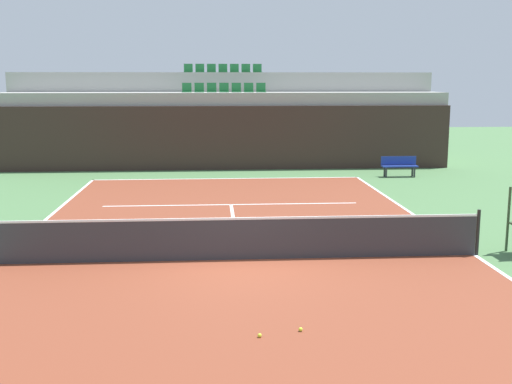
# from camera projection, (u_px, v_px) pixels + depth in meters

# --- Properties ---
(ground_plane) EXTENTS (80.00, 80.00, 0.00)m
(ground_plane) POSITION_uv_depth(u_px,v_px,m) (240.00, 260.00, 14.25)
(ground_plane) COLOR #477042
(court_surface) EXTENTS (11.00, 24.00, 0.01)m
(court_surface) POSITION_uv_depth(u_px,v_px,m) (240.00, 260.00, 14.24)
(court_surface) COLOR brown
(court_surface) RESTS_ON ground_plane
(baseline_far) EXTENTS (11.00, 0.10, 0.00)m
(baseline_far) POSITION_uv_depth(u_px,v_px,m) (227.00, 179.00, 25.98)
(baseline_far) COLOR white
(baseline_far) RESTS_ON court_surface
(sideline_right) EXTENTS (0.10, 24.00, 0.00)m
(sideline_right) POSITION_uv_depth(u_px,v_px,m) (474.00, 255.00, 14.62)
(sideline_right) COLOR white
(sideline_right) RESTS_ON court_surface
(service_line_far) EXTENTS (8.26, 0.10, 0.00)m
(service_line_far) POSITION_uv_depth(u_px,v_px,m) (231.00, 205.00, 20.53)
(service_line_far) COLOR white
(service_line_far) RESTS_ON court_surface
(centre_service_line) EXTENTS (0.10, 6.40, 0.00)m
(centre_service_line) POSITION_uv_depth(u_px,v_px,m) (235.00, 227.00, 17.39)
(centre_service_line) COLOR white
(centre_service_line) RESTS_ON court_surface
(back_wall) EXTENTS (20.61, 0.30, 2.87)m
(back_wall) POSITION_uv_depth(u_px,v_px,m) (225.00, 138.00, 28.47)
(back_wall) COLOR #33231E
(back_wall) RESTS_ON ground_plane
(stands_tier_lower) EXTENTS (20.61, 2.40, 3.46)m
(stands_tier_lower) POSITION_uv_depth(u_px,v_px,m) (224.00, 129.00, 29.74)
(stands_tier_lower) COLOR #9E9E99
(stands_tier_lower) RESTS_ON ground_plane
(stands_tier_upper) EXTENTS (20.61, 2.40, 4.39)m
(stands_tier_upper) POSITION_uv_depth(u_px,v_px,m) (223.00, 117.00, 32.02)
(stands_tier_upper) COLOR #9E9E99
(stands_tier_upper) RESTS_ON ground_plane
(seating_row_lower) EXTENTS (3.92, 0.44, 0.44)m
(seating_row_lower) POSITION_uv_depth(u_px,v_px,m) (224.00, 90.00, 29.52)
(seating_row_lower) COLOR #1E6633
(seating_row_lower) RESTS_ON stands_tier_lower
(seating_row_upper) EXTENTS (3.92, 0.44, 0.44)m
(seating_row_upper) POSITION_uv_depth(u_px,v_px,m) (223.00, 70.00, 31.71)
(seating_row_upper) COLOR #1E6633
(seating_row_upper) RESTS_ON stands_tier_upper
(tennis_net) EXTENTS (11.08, 0.08, 1.07)m
(tennis_net) POSITION_uv_depth(u_px,v_px,m) (240.00, 238.00, 14.16)
(tennis_net) COLOR black
(tennis_net) RESTS_ON court_surface
(player_bench) EXTENTS (1.50, 0.40, 0.85)m
(player_bench) POSITION_uv_depth(u_px,v_px,m) (399.00, 165.00, 26.51)
(player_bench) COLOR navy
(player_bench) RESTS_ON ground_plane
(tennis_ball_0) EXTENTS (0.07, 0.07, 0.07)m
(tennis_ball_0) POSITION_uv_depth(u_px,v_px,m) (260.00, 335.00, 9.92)
(tennis_ball_0) COLOR #CCE033
(tennis_ball_0) RESTS_ON court_surface
(tennis_ball_2) EXTENTS (0.07, 0.07, 0.07)m
(tennis_ball_2) POSITION_uv_depth(u_px,v_px,m) (301.00, 329.00, 10.16)
(tennis_ball_2) COLOR #CCE033
(tennis_ball_2) RESTS_ON court_surface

